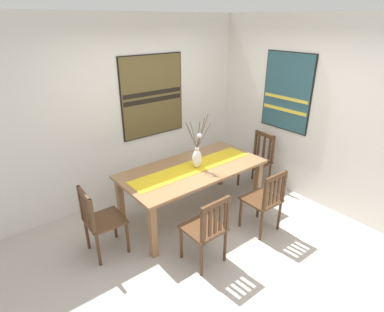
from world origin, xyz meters
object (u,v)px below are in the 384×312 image
chair_0 (100,220)px  chair_2 (265,199)px  dining_table (193,174)px  chair_1 (207,228)px  centerpiece_vase (197,157)px  painting_on_back_wall (153,96)px  chair_3 (258,160)px  painting_on_side_wall (287,92)px

chair_0 → chair_2: chair_2 is taller
dining_table → chair_1: (-0.50, -0.87, -0.17)m
chair_0 → chair_2: size_ratio=0.99×
dining_table → chair_2: bearing=-61.8°
centerpiece_vase → chair_1: centerpiece_vase is taller
chair_0 → painting_on_back_wall: 2.06m
painting_on_back_wall → chair_3: bearing=-40.1°
painting_on_back_wall → chair_0: bearing=-143.8°
centerpiece_vase → chair_1: 1.08m
dining_table → chair_0: (-1.36, 0.02, -0.18)m
chair_1 → centerpiece_vase: bearing=56.9°
chair_1 → painting_on_back_wall: bearing=73.6°
painting_on_side_wall → chair_2: bearing=-150.3°
centerpiece_vase → chair_1: (-0.54, -0.83, -0.43)m
centerpiece_vase → chair_0: 1.47m
chair_3 → painting_on_back_wall: bearing=139.9°
chair_1 → chair_0: bearing=133.7°
chair_0 → painting_on_back_wall: bearing=36.2°
dining_table → painting_on_side_wall: 1.92m
centerpiece_vase → chair_2: 1.05m
chair_1 → chair_3: (1.86, 0.86, -0.00)m
chair_0 → chair_1: chair_0 is taller
chair_0 → painting_on_side_wall: size_ratio=0.75×
chair_2 → chair_3: bearing=44.8°
centerpiece_vase → dining_table: bearing=136.0°
chair_0 → painting_on_side_wall: 3.23m
chair_1 → painting_on_back_wall: size_ratio=0.72×
chair_1 → painting_on_back_wall: (0.57, 1.94, 1.05)m
chair_3 → painting_on_side_wall: 1.17m
chair_3 → centerpiece_vase: bearing=-179.0°
dining_table → chair_2: (0.48, -0.89, -0.17)m
centerpiece_vase → chair_3: (1.32, 0.02, -0.43)m
dining_table → chair_1: size_ratio=2.26×
dining_table → painting_on_back_wall: painting_on_back_wall is taller
painting_on_back_wall → painting_on_side_wall: (1.59, -1.28, 0.06)m
chair_2 → painting_on_side_wall: bearing=29.7°
centerpiece_vase → chair_3: 1.39m
chair_2 → painting_on_side_wall: 1.76m
dining_table → chair_0: chair_0 is taller
centerpiece_vase → chair_2: bearing=-62.9°
chair_2 → painting_on_side_wall: size_ratio=0.76×
chair_0 → chair_1: (0.86, -0.90, 0.01)m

